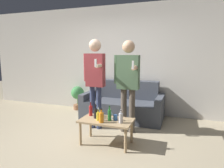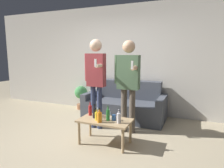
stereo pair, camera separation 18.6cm
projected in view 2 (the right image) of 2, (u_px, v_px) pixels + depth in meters
name	position (u px, v px, depth m)	size (l,w,h in m)	color
ground_plane	(80.00, 143.00, 3.38)	(16.00, 16.00, 0.00)	tan
wall_back	(122.00, 60.00, 5.08)	(8.00, 0.06, 2.70)	silver
couch	(125.00, 105.00, 4.70)	(1.85, 0.90, 0.86)	#474C56
coffee_table	(105.00, 123.00, 3.32)	(0.87, 0.48, 0.42)	tan
bottle_orange	(108.00, 115.00, 3.25)	(0.06, 0.06, 0.25)	#23752D
bottle_green	(119.00, 118.00, 3.13)	(0.06, 0.06, 0.22)	silver
bottle_dark	(97.00, 116.00, 3.27)	(0.06, 0.06, 0.18)	yellow
bottle_yellow	(95.00, 113.00, 3.39)	(0.07, 0.07, 0.23)	black
bottle_red	(90.00, 110.00, 3.53)	(0.06, 0.06, 0.24)	#B21E1E
bottle_clear	(99.00, 117.00, 3.17)	(0.08, 0.08, 0.22)	orange
wine_glass_near	(97.00, 110.00, 3.46)	(0.08, 0.08, 0.17)	silver
wine_glass_far	(109.00, 112.00, 3.36)	(0.08, 0.08, 0.17)	silver
cup_on_table	(114.00, 118.00, 3.28)	(0.07, 0.07, 0.09)	#3366B2
person_standing_left	(96.00, 75.00, 3.94)	(0.43, 0.44, 1.78)	navy
person_standing_right	(128.00, 79.00, 3.72)	(0.48, 0.44, 1.75)	brown
potted_plant	(81.00, 95.00, 5.44)	(0.35, 0.35, 0.63)	#936042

